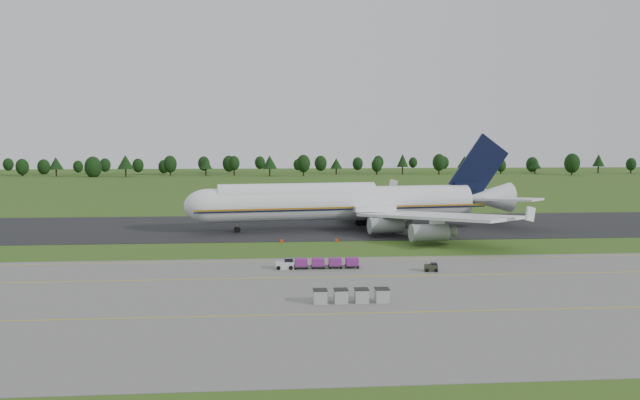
{
  "coord_description": "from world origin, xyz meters",
  "views": [
    {
      "loc": [
        -8.13,
        -105.52,
        18.85
      ],
      "look_at": [
        0.22,
        2.0,
        8.33
      ],
      "focal_mm": 35.0,
      "sensor_mm": 36.0,
      "label": 1
    }
  ],
  "objects": [
    {
      "name": "taxiway",
      "position": [
        0.0,
        28.0,
        0.04
      ],
      "size": [
        300.0,
        40.0,
        0.08
      ],
      "primitive_type": "cube",
      "color": "black",
      "rests_on": "ground"
    },
    {
      "name": "uld_row",
      "position": [
        0.92,
        -35.54,
        0.87
      ],
      "size": [
        8.83,
        1.63,
        1.61
      ],
      "color": "#A0A0A0",
      "rests_on": "apron"
    },
    {
      "name": "aircraft",
      "position": [
        7.92,
        23.68,
        5.76
      ],
      "size": [
        72.04,
        69.38,
        20.15
      ],
      "color": "white",
      "rests_on": "ground"
    },
    {
      "name": "utility_cart",
      "position": [
        14.48,
        -19.42,
        0.55
      ],
      "size": [
        1.91,
        1.27,
        0.99
      ],
      "color": "#272C1F",
      "rests_on": "apron"
    },
    {
      "name": "edge_markers",
      "position": [
        -1.31,
        7.5,
        0.27
      ],
      "size": [
        10.66,
        0.3,
        0.6
      ],
      "color": "#E53A07",
      "rests_on": "ground"
    },
    {
      "name": "apron",
      "position": [
        0.0,
        -34.0,
        0.03
      ],
      "size": [
        300.0,
        52.0,
        0.06
      ],
      "primitive_type": "cube",
      "color": "slate",
      "rests_on": "ground"
    },
    {
      "name": "tree_line",
      "position": [
        -8.48,
        220.61,
        6.04
      ],
      "size": [
        524.63,
        23.56,
        11.35
      ],
      "color": "black",
      "rests_on": "ground"
    },
    {
      "name": "baggage_train",
      "position": [
        -1.75,
        -16.15,
        0.85
      ],
      "size": [
        12.18,
        1.56,
        1.5
      ],
      "color": "silver",
      "rests_on": "apron"
    },
    {
      "name": "apron_markings",
      "position": [
        0.0,
        -26.98,
        0.06
      ],
      "size": [
        300.0,
        30.2,
        0.01
      ],
      "color": "gold",
      "rests_on": "apron"
    },
    {
      "name": "ground",
      "position": [
        0.0,
        0.0,
        0.0
      ],
      "size": [
        600.0,
        600.0,
        0.0
      ],
      "primitive_type": "plane",
      "color": "#315218",
      "rests_on": "ground"
    }
  ]
}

